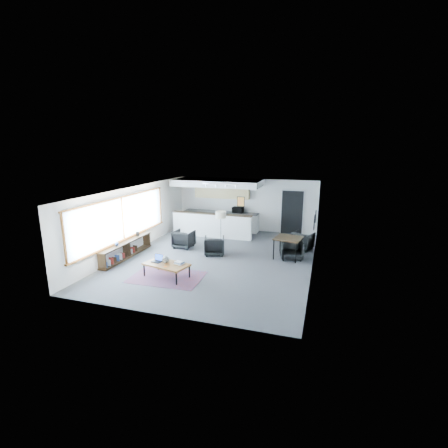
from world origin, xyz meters
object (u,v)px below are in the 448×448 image
(ceramic_pot, at_px, (166,259))
(armchair_right, at_px, (214,245))
(floor_lamp, at_px, (221,216))
(dining_chair_near, at_px, (291,250))
(dining_chair_far, at_px, (302,241))
(coffee_table, at_px, (166,265))
(book_stack, at_px, (179,263))
(laptop, at_px, (158,259))
(microwave, at_px, (238,209))
(armchair_left, at_px, (184,238))
(dining_table, at_px, (288,239))

(ceramic_pot, distance_m, armchair_right, 2.70)
(floor_lamp, bearing_deg, ceramic_pot, -100.68)
(dining_chair_near, relative_size, dining_chair_far, 1.02)
(ceramic_pot, relative_size, floor_lamp, 0.16)
(coffee_table, bearing_deg, dining_chair_near, 52.85)
(floor_lamp, bearing_deg, book_stack, -93.53)
(laptop, relative_size, microwave, 0.67)
(armchair_left, height_order, dining_chair_near, armchair_left)
(coffee_table, distance_m, dining_table, 4.69)
(ceramic_pot, height_order, armchair_left, armchair_left)
(laptop, bearing_deg, dining_chair_near, 46.96)
(laptop, height_order, dining_chair_far, laptop)
(dining_chair_near, xyz_separation_m, dining_chair_far, (0.31, 1.30, -0.01))
(laptop, distance_m, armchair_left, 3.04)
(coffee_table, xyz_separation_m, dining_chair_far, (3.95, 4.34, -0.09))
(armchair_right, bearing_deg, floor_lamp, -103.73)
(ceramic_pot, relative_size, book_stack, 0.72)
(coffee_table, bearing_deg, armchair_left, 117.63)
(book_stack, relative_size, floor_lamp, 0.22)
(laptop, xyz_separation_m, armchair_left, (-0.44, 3.00, -0.14))
(coffee_table, xyz_separation_m, armchair_left, (-0.81, 3.10, -0.04))
(dining_chair_near, bearing_deg, dining_table, 143.51)
(coffee_table, relative_size, laptop, 4.48)
(armchair_right, height_order, dining_chair_far, armchair_right)
(ceramic_pot, relative_size, dining_chair_far, 0.35)
(book_stack, bearing_deg, ceramic_pot, -175.56)
(floor_lamp, bearing_deg, dining_table, -11.83)
(floor_lamp, height_order, dining_chair_far, floor_lamp)
(ceramic_pot, distance_m, dining_chair_near, 4.75)
(ceramic_pot, xyz_separation_m, book_stack, (0.46, 0.04, -0.08))
(laptop, distance_m, armchair_right, 2.75)
(armchair_right, xyz_separation_m, floor_lamp, (-0.08, 1.06, 0.93))
(book_stack, distance_m, dining_chair_near, 4.37)
(dining_chair_far, bearing_deg, book_stack, 70.45)
(coffee_table, height_order, armchair_right, armchair_right)
(laptop, bearing_deg, book_stack, 9.89)
(book_stack, xyz_separation_m, armchair_right, (0.30, 2.54, -0.12))
(laptop, distance_m, floor_lamp, 3.81)
(ceramic_pot, height_order, microwave, microwave)
(laptop, bearing_deg, floor_lamp, 85.19)
(dining_chair_near, height_order, dining_chair_far, dining_chair_near)
(book_stack, height_order, dining_chair_near, dining_chair_near)
(laptop, bearing_deg, microwave, 91.84)
(armchair_right, bearing_deg, dining_table, 171.22)
(coffee_table, height_order, ceramic_pot, ceramic_pot)
(coffee_table, height_order, laptop, laptop)
(armchair_right, height_order, floor_lamp, floor_lamp)
(ceramic_pot, relative_size, armchair_left, 0.30)
(book_stack, xyz_separation_m, dining_table, (3.10, 3.00, 0.22))
(armchair_left, relative_size, dining_chair_far, 1.17)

